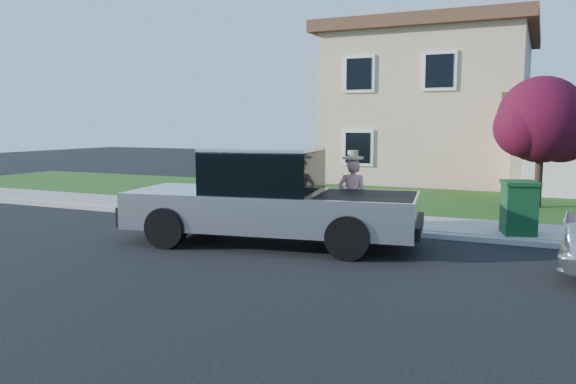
% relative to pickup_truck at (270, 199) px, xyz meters
% --- Properties ---
extents(ground, '(80.00, 80.00, 0.00)m').
position_rel_pickup_truck_xyz_m(ground, '(0.53, -0.82, -0.97)').
color(ground, black).
rests_on(ground, ground).
extents(curb, '(40.00, 0.20, 0.12)m').
position_rel_pickup_truck_xyz_m(curb, '(1.53, 2.08, -0.91)').
color(curb, gray).
rests_on(curb, ground).
extents(sidewalk, '(40.00, 2.00, 0.15)m').
position_rel_pickup_truck_xyz_m(sidewalk, '(1.53, 3.18, -0.89)').
color(sidewalk, gray).
rests_on(sidewalk, ground).
extents(lawn, '(40.00, 7.00, 0.10)m').
position_rel_pickup_truck_xyz_m(lawn, '(1.53, 7.68, -0.92)').
color(lawn, '#1D4E16').
rests_on(lawn, ground).
extents(house, '(14.00, 11.30, 6.85)m').
position_rel_pickup_truck_xyz_m(house, '(1.84, 15.56, 2.20)').
color(house, tan).
rests_on(house, ground).
extents(pickup_truck, '(6.57, 3.07, 2.08)m').
position_rel_pickup_truck_xyz_m(pickup_truck, '(0.00, 0.00, 0.00)').
color(pickup_truck, black).
rests_on(pickup_truck, ground).
extents(woman, '(0.74, 0.57, 1.99)m').
position_rel_pickup_truck_xyz_m(woman, '(1.40, 1.39, -0.03)').
color(woman, '#DC8379').
rests_on(woman, ground).
extents(ornamental_tree, '(2.83, 2.55, 3.88)m').
position_rel_pickup_truck_xyz_m(ornamental_tree, '(5.26, 7.55, 1.61)').
color(ornamental_tree, black).
rests_on(ornamental_tree, lawn).
extents(trash_bin, '(0.91, 0.99, 1.18)m').
position_rel_pickup_truck_xyz_m(trash_bin, '(4.87, 2.59, -0.22)').
color(trash_bin, '#103A1B').
rests_on(trash_bin, sidewalk).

